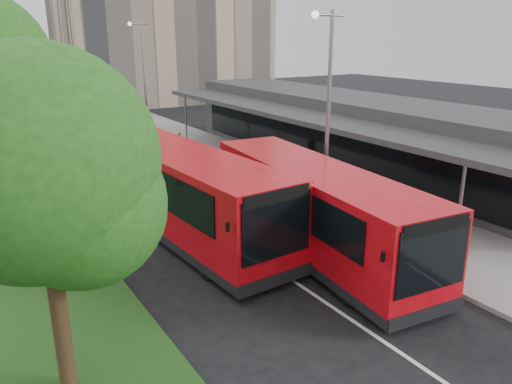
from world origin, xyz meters
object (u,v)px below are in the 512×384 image
litter_bin (247,156)px  car_far (26,100)px  lamp_post_near (327,105)px  tree_near (40,180)px  bus_second (183,193)px  lamp_post_far (143,72)px  bollard (180,140)px  bus_main (315,210)px  car_near (71,109)px

litter_bin → car_far: (-6.69, 33.87, 0.07)m
lamp_post_near → car_far: lamp_post_near is taller
tree_near → bus_second: tree_near is taller
tree_near → car_far: bearing=82.4°
lamp_post_far → car_far: lamp_post_far is taller
litter_bin → bollard: 6.10m
bus_main → car_near: size_ratio=3.59×
litter_bin → lamp_post_far: bearing=100.3°
tree_near → bollard: size_ratio=7.16×
bus_second → bus_main: bearing=-54.7°
lamp_post_near → bollard: (0.41, 15.08, -4.06)m
car_far → bollard: bearing=-87.9°
bollard → car_far: bearing=100.4°
bus_main → bollard: size_ratio=10.82×
car_near → tree_near: bearing=-126.5°
bus_main → tree_near: bearing=-157.1°
lamp_post_near → car_near: lamp_post_near is taller
lamp_post_far → litter_bin: (1.96, -10.82, -4.12)m
tree_near → litter_bin: 19.69m
bus_main → bus_second: (-3.13, 3.90, 0.09)m
tree_near → lamp_post_far: bearing=66.0°
litter_bin → bollard: bollard is taller
bollard → car_near: bollard is taller
lamp_post_far → tree_near: bearing=-114.0°
bus_main → bus_second: bus_second is taller
lamp_post_near → bus_main: 4.44m
litter_bin → car_near: size_ratio=0.29×
litter_bin → bus_main: bearing=-110.1°
car_far → car_near: bearing=-80.3°
lamp_post_near → car_near: bearing=93.3°
lamp_post_far → car_near: (-2.01, 14.72, -4.20)m
car_near → lamp_post_far: bearing=-105.8°
litter_bin → car_near: same height
car_far → lamp_post_near: bearing=-92.0°
lamp_post_far → bollard: (0.41, -4.92, -4.06)m
bollard → car_far: size_ratio=0.25×
lamp_post_far → car_far: bearing=101.6°
bus_main → bus_second: 5.00m
bollard → car_near: size_ratio=0.33×
litter_bin → bus_second: bearing=-134.2°
bus_main → bollard: bus_main is taller
lamp_post_near → car_far: 43.51m
tree_near → bus_main: 9.84m
bus_second → litter_bin: bus_second is taller
bollard → car_near: bearing=97.0°
bus_second → litter_bin: 10.52m
lamp_post_near → bus_second: bearing=162.4°
lamp_post_near → car_far: (-4.72, 43.06, -4.05)m
bus_main → litter_bin: bus_main is taller
bus_main → lamp_post_near: bearing=50.8°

